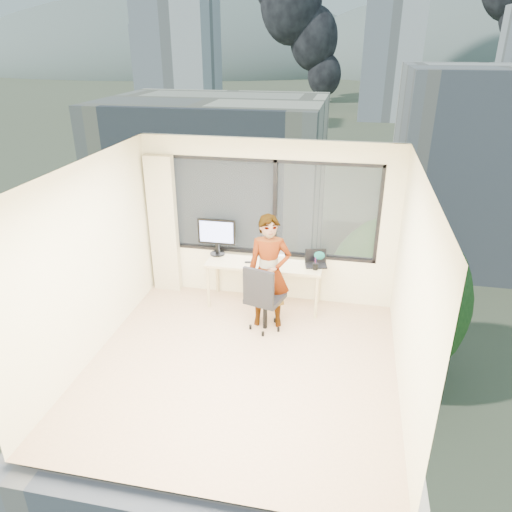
% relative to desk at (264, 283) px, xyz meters
% --- Properties ---
extents(floor, '(4.00, 4.00, 0.01)m').
position_rel_desk_xyz_m(floor, '(0.00, -1.66, -0.38)').
color(floor, '#D8B08D').
rests_on(floor, ground).
extents(ceiling, '(4.00, 4.00, 0.01)m').
position_rel_desk_xyz_m(ceiling, '(0.00, -1.66, 2.23)').
color(ceiling, white).
rests_on(ceiling, ground).
extents(wall_front, '(4.00, 0.01, 2.60)m').
position_rel_desk_xyz_m(wall_front, '(0.00, -3.66, 0.93)').
color(wall_front, '#F2EABB').
rests_on(wall_front, ground).
extents(wall_left, '(0.01, 4.00, 2.60)m').
position_rel_desk_xyz_m(wall_left, '(-2.00, -1.66, 0.93)').
color(wall_left, '#F2EABB').
rests_on(wall_left, ground).
extents(wall_right, '(0.01, 4.00, 2.60)m').
position_rel_desk_xyz_m(wall_right, '(2.00, -1.66, 0.93)').
color(wall_right, '#F2EABB').
rests_on(wall_right, ground).
extents(window_wall, '(3.30, 0.16, 1.55)m').
position_rel_desk_xyz_m(window_wall, '(0.05, 0.34, 1.15)').
color(window_wall, black).
rests_on(window_wall, ground).
extents(curtain, '(0.45, 0.14, 2.30)m').
position_rel_desk_xyz_m(curtain, '(-1.72, 0.22, 0.77)').
color(curtain, beige).
rests_on(curtain, floor).
extents(desk, '(1.80, 0.60, 0.75)m').
position_rel_desk_xyz_m(desk, '(0.00, 0.00, 0.00)').
color(desk, tan).
rests_on(desk, floor).
extents(chair, '(0.68, 0.68, 1.08)m').
position_rel_desk_xyz_m(chair, '(0.14, -0.69, 0.16)').
color(chair, black).
rests_on(chair, floor).
extents(person, '(0.68, 0.50, 1.72)m').
position_rel_desk_xyz_m(person, '(0.17, -0.54, 0.48)').
color(person, '#2D2D33').
rests_on(person, floor).
extents(monitor, '(0.61, 0.13, 0.61)m').
position_rel_desk_xyz_m(monitor, '(-0.80, 0.15, 0.68)').
color(monitor, black).
rests_on(monitor, desk).
extents(game_console, '(0.39, 0.35, 0.08)m').
position_rel_desk_xyz_m(game_console, '(0.11, 0.20, 0.41)').
color(game_console, white).
rests_on(game_console, desk).
extents(laptop, '(0.39, 0.40, 0.21)m').
position_rel_desk_xyz_m(laptop, '(0.80, 0.03, 0.48)').
color(laptop, black).
rests_on(laptop, desk).
extents(cellphone, '(0.12, 0.07, 0.01)m').
position_rel_desk_xyz_m(cellphone, '(-0.25, -0.06, 0.38)').
color(cellphone, black).
rests_on(cellphone, desk).
extents(pen_cup, '(0.09, 0.09, 0.10)m').
position_rel_desk_xyz_m(pen_cup, '(0.80, -0.10, 0.43)').
color(pen_cup, black).
rests_on(pen_cup, desk).
extents(handbag, '(0.28, 0.14, 0.21)m').
position_rel_desk_xyz_m(handbag, '(0.80, 0.19, 0.48)').
color(handbag, '#0C483A').
rests_on(handbag, desk).
extents(exterior_ground, '(400.00, 400.00, 0.04)m').
position_rel_desk_xyz_m(exterior_ground, '(0.00, 118.34, -14.38)').
color(exterior_ground, '#515B3D').
rests_on(exterior_ground, ground).
extents(near_bldg_a, '(16.00, 12.00, 14.00)m').
position_rel_desk_xyz_m(near_bldg_a, '(-9.00, 28.34, -7.38)').
color(near_bldg_a, beige).
rests_on(near_bldg_a, exterior_ground).
extents(near_bldg_b, '(14.00, 13.00, 16.00)m').
position_rel_desk_xyz_m(near_bldg_b, '(12.00, 36.34, -6.38)').
color(near_bldg_b, beige).
rests_on(near_bldg_b, exterior_ground).
extents(far_tower_a, '(14.00, 14.00, 28.00)m').
position_rel_desk_xyz_m(far_tower_a, '(-35.00, 93.34, -0.38)').
color(far_tower_a, silver).
rests_on(far_tower_a, exterior_ground).
extents(far_tower_b, '(13.00, 13.00, 30.00)m').
position_rel_desk_xyz_m(far_tower_b, '(8.00, 118.34, 0.62)').
color(far_tower_b, silver).
rests_on(far_tower_b, exterior_ground).
extents(far_tower_d, '(16.00, 14.00, 22.00)m').
position_rel_desk_xyz_m(far_tower_d, '(-60.00, 148.34, -3.38)').
color(far_tower_d, silver).
rests_on(far_tower_d, exterior_ground).
extents(hill_a, '(288.00, 216.00, 90.00)m').
position_rel_desk_xyz_m(hill_a, '(-120.00, 318.34, -14.38)').
color(hill_a, slate).
rests_on(hill_a, exterior_ground).
extents(tree_a, '(7.00, 7.00, 8.00)m').
position_rel_desk_xyz_m(tree_a, '(-16.00, 20.34, -10.38)').
color(tree_a, '#234E1A').
rests_on(tree_a, exterior_ground).
extents(tree_b, '(7.60, 7.60, 9.00)m').
position_rel_desk_xyz_m(tree_b, '(4.00, 16.34, -9.88)').
color(tree_b, '#234E1A').
rests_on(tree_b, exterior_ground).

